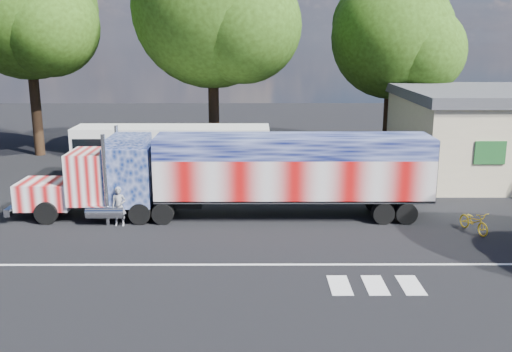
{
  "coord_description": "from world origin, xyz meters",
  "views": [
    {
      "loc": [
        -0.08,
        -22.58,
        8.13
      ],
      "look_at": [
        0.0,
        3.0,
        1.9
      ],
      "focal_mm": 40.0,
      "sensor_mm": 36.0,
      "label": 1
    }
  ],
  "objects_px": {
    "woman": "(119,207)",
    "bicycle": "(474,221)",
    "tree_nw_a": "(29,11)",
    "semi_truck": "(241,173)",
    "tree_n_mid": "(215,8)",
    "coach_bus": "(173,153)",
    "tree_ne_a": "(395,38)"
  },
  "relations": [
    {
      "from": "coach_bus",
      "to": "tree_nw_a",
      "type": "distance_m",
      "value": 15.36
    },
    {
      "from": "woman",
      "to": "tree_ne_a",
      "type": "distance_m",
      "value": 24.28
    },
    {
      "from": "bicycle",
      "to": "coach_bus",
      "type": "bearing_deg",
      "value": 130.13
    },
    {
      "from": "coach_bus",
      "to": "tree_n_mid",
      "type": "bearing_deg",
      "value": 69.01
    },
    {
      "from": "bicycle",
      "to": "tree_ne_a",
      "type": "xyz_separation_m",
      "value": [
        0.46,
        17.85,
        7.63
      ]
    },
    {
      "from": "bicycle",
      "to": "tree_ne_a",
      "type": "bearing_deg",
      "value": 70.97
    },
    {
      "from": "semi_truck",
      "to": "woman",
      "type": "height_order",
      "value": "semi_truck"
    },
    {
      "from": "coach_bus",
      "to": "woman",
      "type": "height_order",
      "value": "coach_bus"
    },
    {
      "from": "bicycle",
      "to": "woman",
      "type": "bearing_deg",
      "value": 159.02
    },
    {
      "from": "semi_truck",
      "to": "tree_ne_a",
      "type": "xyz_separation_m",
      "value": [
        10.46,
        15.64,
        6.0
      ]
    },
    {
      "from": "semi_truck",
      "to": "woman",
      "type": "bearing_deg",
      "value": -166.44
    },
    {
      "from": "tree_nw_a",
      "to": "bicycle",
      "type": "bearing_deg",
      "value": -34.15
    },
    {
      "from": "semi_truck",
      "to": "tree_nw_a",
      "type": "height_order",
      "value": "tree_nw_a"
    },
    {
      "from": "tree_ne_a",
      "to": "tree_nw_a",
      "type": "xyz_separation_m",
      "value": [
        -24.97,
        -1.23,
        1.77
      ]
    },
    {
      "from": "tree_nw_a",
      "to": "semi_truck",
      "type": "bearing_deg",
      "value": -44.82
    },
    {
      "from": "tree_n_mid",
      "to": "tree_nw_a",
      "type": "relative_size",
      "value": 1.03
    },
    {
      "from": "coach_bus",
      "to": "tree_n_mid",
      "type": "xyz_separation_m",
      "value": [
        2.17,
        5.65,
        8.27
      ]
    },
    {
      "from": "coach_bus",
      "to": "tree_ne_a",
      "type": "height_order",
      "value": "tree_ne_a"
    },
    {
      "from": "coach_bus",
      "to": "tree_n_mid",
      "type": "height_order",
      "value": "tree_n_mid"
    },
    {
      "from": "bicycle",
      "to": "tree_n_mid",
      "type": "bearing_deg",
      "value": 111.74
    },
    {
      "from": "semi_truck",
      "to": "bicycle",
      "type": "distance_m",
      "value": 10.37
    },
    {
      "from": "coach_bus",
      "to": "tree_ne_a",
      "type": "distance_m",
      "value": 18.25
    },
    {
      "from": "woman",
      "to": "bicycle",
      "type": "distance_m",
      "value": 15.41
    },
    {
      "from": "woman",
      "to": "tree_ne_a",
      "type": "xyz_separation_m",
      "value": [
        15.83,
        16.94,
        7.22
      ]
    },
    {
      "from": "woman",
      "to": "tree_ne_a",
      "type": "relative_size",
      "value": 0.14
    },
    {
      "from": "woman",
      "to": "tree_n_mid",
      "type": "distance_m",
      "value": 16.73
    },
    {
      "from": "semi_truck",
      "to": "tree_n_mid",
      "type": "relative_size",
      "value": 1.27
    },
    {
      "from": "coach_bus",
      "to": "bicycle",
      "type": "bearing_deg",
      "value": -32.3
    },
    {
      "from": "semi_truck",
      "to": "tree_n_mid",
      "type": "height_order",
      "value": "tree_n_mid"
    },
    {
      "from": "coach_bus",
      "to": "tree_nw_a",
      "type": "bearing_deg",
      "value": 143.47
    },
    {
      "from": "bicycle",
      "to": "tree_ne_a",
      "type": "relative_size",
      "value": 0.15
    },
    {
      "from": "coach_bus",
      "to": "bicycle",
      "type": "xyz_separation_m",
      "value": [
        14.08,
        -8.9,
        -1.19
      ]
    }
  ]
}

